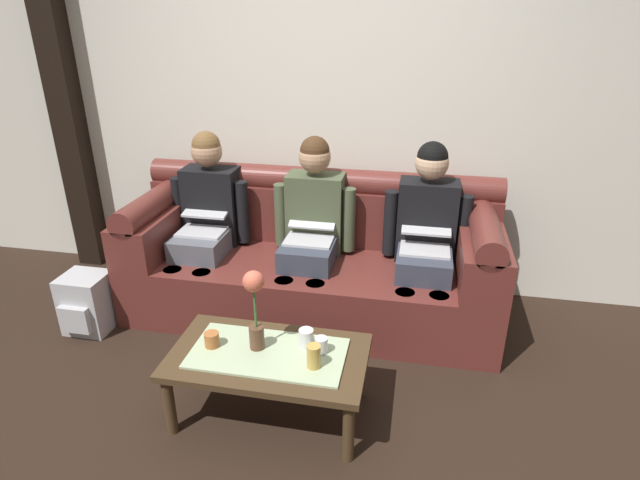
% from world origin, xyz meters
% --- Properties ---
extents(ground_plane, '(14.00, 14.00, 0.00)m').
position_xyz_m(ground_plane, '(0.00, 0.00, 0.00)').
color(ground_plane, black).
extents(back_wall_patterned, '(6.00, 0.12, 2.90)m').
position_xyz_m(back_wall_patterned, '(0.00, 1.70, 1.45)').
color(back_wall_patterned, silver).
rests_on(back_wall_patterned, ground_plane).
extents(timber_pillar, '(0.20, 0.20, 2.90)m').
position_xyz_m(timber_pillar, '(-1.99, 1.58, 1.45)').
color(timber_pillar, black).
rests_on(timber_pillar, ground_plane).
extents(couch, '(2.47, 0.88, 0.96)m').
position_xyz_m(couch, '(-0.00, 1.17, 0.37)').
color(couch, maroon).
rests_on(couch, ground_plane).
extents(person_left, '(0.56, 0.67, 1.22)m').
position_xyz_m(person_left, '(-0.75, 1.16, 0.66)').
color(person_left, '#595B66').
rests_on(person_left, ground_plane).
extents(person_middle, '(0.56, 0.67, 1.22)m').
position_xyz_m(person_middle, '(0.00, 1.17, 0.66)').
color(person_middle, '#383D4C').
rests_on(person_middle, ground_plane).
extents(person_right, '(0.56, 0.67, 1.22)m').
position_xyz_m(person_right, '(0.75, 1.17, 0.66)').
color(person_right, '#383D4C').
rests_on(person_right, ground_plane).
extents(coffee_table, '(1.00, 0.56, 0.39)m').
position_xyz_m(coffee_table, '(0.00, 0.09, 0.33)').
color(coffee_table, '#47331E').
rests_on(coffee_table, ground_plane).
extents(flower_vase, '(0.11, 0.11, 0.44)m').
position_xyz_m(flower_vase, '(-0.06, 0.12, 0.65)').
color(flower_vase, brown).
rests_on(flower_vase, coffee_table).
extents(cup_near_left, '(0.08, 0.08, 0.08)m').
position_xyz_m(cup_near_left, '(-0.29, 0.09, 0.42)').
color(cup_near_left, '#B26633').
rests_on(cup_near_left, coffee_table).
extents(cup_near_right, '(0.07, 0.07, 0.12)m').
position_xyz_m(cup_near_right, '(0.25, 0.03, 0.45)').
color(cup_near_right, gold).
rests_on(cup_near_right, coffee_table).
extents(cup_far_center, '(0.08, 0.08, 0.09)m').
position_xyz_m(cup_far_center, '(0.18, 0.19, 0.43)').
color(cup_far_center, silver).
rests_on(cup_far_center, coffee_table).
extents(cup_far_left, '(0.07, 0.07, 0.08)m').
position_xyz_m(cup_far_left, '(0.26, 0.15, 0.43)').
color(cup_far_left, silver).
rests_on(cup_far_left, coffee_table).
extents(backpack_left, '(0.29, 0.30, 0.39)m').
position_xyz_m(backpack_left, '(-1.40, 0.62, 0.19)').
color(backpack_left, '#B7B7BC').
rests_on(backpack_left, ground_plane).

